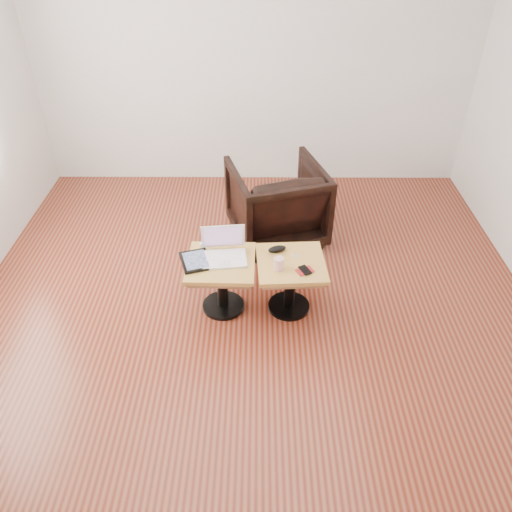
{
  "coord_description": "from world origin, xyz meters",
  "views": [
    {
      "loc": [
        0.05,
        -2.89,
        2.71
      ],
      "look_at": [
        0.03,
        0.05,
        0.51
      ],
      "focal_mm": 35.0,
      "sensor_mm": 36.0,
      "label": 1
    }
  ],
  "objects_px": {
    "side_table_right": "(290,274)",
    "armchair": "(277,203)",
    "laptop": "(224,252)",
    "side_table_left": "(222,273)",
    "striped_cup": "(279,264)"
  },
  "relations": [
    {
      "from": "armchair",
      "to": "laptop",
      "type": "bearing_deg",
      "value": 49.25
    },
    {
      "from": "side_table_left",
      "to": "armchair",
      "type": "height_order",
      "value": "armchair"
    },
    {
      "from": "side_table_right",
      "to": "armchair",
      "type": "bearing_deg",
      "value": 91.05
    },
    {
      "from": "laptop",
      "to": "armchair",
      "type": "relative_size",
      "value": 0.44
    },
    {
      "from": "side_table_left",
      "to": "side_table_right",
      "type": "height_order",
      "value": "same"
    },
    {
      "from": "side_table_left",
      "to": "laptop",
      "type": "distance_m",
      "value": 0.17
    },
    {
      "from": "laptop",
      "to": "armchair",
      "type": "height_order",
      "value": "armchair"
    },
    {
      "from": "side_table_right",
      "to": "laptop",
      "type": "relative_size",
      "value": 1.5
    },
    {
      "from": "side_table_right",
      "to": "armchair",
      "type": "distance_m",
      "value": 1.0
    },
    {
      "from": "side_table_right",
      "to": "armchair",
      "type": "xyz_separation_m",
      "value": [
        -0.08,
        1.0,
        0.03
      ]
    },
    {
      "from": "laptop",
      "to": "side_table_left",
      "type": "bearing_deg",
      "value": -115.69
    },
    {
      "from": "side_table_right",
      "to": "striped_cup",
      "type": "height_order",
      "value": "striped_cup"
    },
    {
      "from": "side_table_left",
      "to": "laptop",
      "type": "xyz_separation_m",
      "value": [
        0.02,
        0.06,
        0.16
      ]
    },
    {
      "from": "side_table_left",
      "to": "laptop",
      "type": "height_order",
      "value": "laptop"
    },
    {
      "from": "side_table_right",
      "to": "armchair",
      "type": "relative_size",
      "value": 0.66
    }
  ]
}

